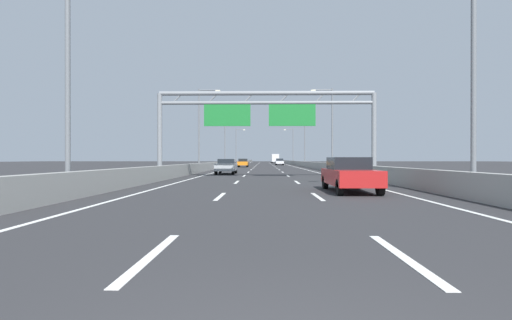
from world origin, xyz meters
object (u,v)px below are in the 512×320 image
Objects in this scene: sign_gantry at (265,112)px; red_car at (349,174)px; white_car at (280,162)px; streetlamp_left_mid at (201,124)px; streetlamp_left_far at (226,138)px; streetlamp_right_mid at (330,124)px; silver_car at (226,166)px; streetlamp_left_distant at (237,144)px; streetlamp_right_distant at (292,144)px; box_truck at (275,158)px; streetlamp_right_near at (467,53)px; black_car at (280,162)px; streetlamp_left_near at (74,55)px; streetlamp_right_far at (304,138)px; orange_car at (243,163)px.

sign_gantry is 3.44× the size of red_car.
white_car is at bearing 90.07° from red_car.
streetlamp_left_far is at bearing 90.00° from streetlamp_left_mid.
streetlamp_right_mid is 2.07× the size of silver_car.
streetlamp_left_far is at bearing 100.42° from red_car.
streetlamp_right_distant is at bearing 0.00° from streetlamp_left_distant.
streetlamp_right_distant is 1.17× the size of box_truck.
streetlamp_right_mid is at bearing 90.00° from streetlamp_right_near.
streetlamp_left_far is at bearing 95.49° from silver_car.
streetlamp_right_mid is 50.61m from black_car.
streetlamp_right_distant is at bearing 76.64° from white_car.
red_car is 79.04m from black_car.
streetlamp_left_mid is 10.95m from silver_car.
streetlamp_left_mid is at bearing -102.47° from black_car.
streetlamp_right_mid is at bearing 39.42° from silver_car.
streetlamp_left_near is 2.14× the size of black_car.
streetlamp_right_near and streetlamp_left_far have the same top height.
streetlamp_left_near is 1.00× the size of streetlamp_left_far.
streetlamp_left_mid is 1.00× the size of streetlamp_left_distant.
streetlamp_right_near reaches higher than sign_gantry.
streetlamp_right_near is 1.00× the size of streetlamp_left_far.
red_car is 1.06× the size of white_car.
red_car is (10.94, -90.20, -4.64)m from streetlamp_left_distant.
streetlamp_right_far reaches higher than sign_gantry.
streetlamp_right_distant is at bearing 90.00° from streetlamp_right_mid.
streetlamp_right_far is at bearing -90.00° from streetlamp_right_distant.
streetlamp_right_far is 20.45m from black_car.
streetlamp_right_near is at bearing -64.07° from streetlamp_left_mid.
sign_gantry is 102.79m from box_truck.
orange_car is (-7.14, -21.85, -0.02)m from white_car.
streetlamp_right_mid is 86.05m from box_truck.
streetlamp_right_near is (14.93, 0.00, 0.00)m from streetlamp_left_near.
sign_gantry reaches higher than black_car.
sign_gantry is at bearing 118.58° from streetlamp_right_near.
silver_car is at bearing 79.94° from streetlamp_left_near.
streetlamp_left_mid is at bearing 180.00° from streetlamp_right_mid.
streetlamp_left_near is 1.00× the size of streetlamp_right_distant.
orange_car is at bearing -106.04° from streetlamp_right_distant.
red_car is at bearing -90.13° from black_car.
streetlamp_left_far reaches higher than red_car.
red_car is 51.68m from orange_car.
streetlamp_left_near is 75.86m from white_car.
silver_car is at bearing -86.90° from streetlamp_left_distant.
sign_gantry is 1.97× the size of box_truck.
orange_car is (3.71, 53.09, -4.65)m from streetlamp_left_near.
streetlamp_left_mid is 2.14× the size of black_car.
orange_car is at bearing -143.44° from streetlamp_right_far.
streetlamp_left_distant reaches higher than silver_car.
streetlamp_left_mid is 63.20m from streetlamp_right_distant.
white_car is at bearing -92.48° from black_car.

